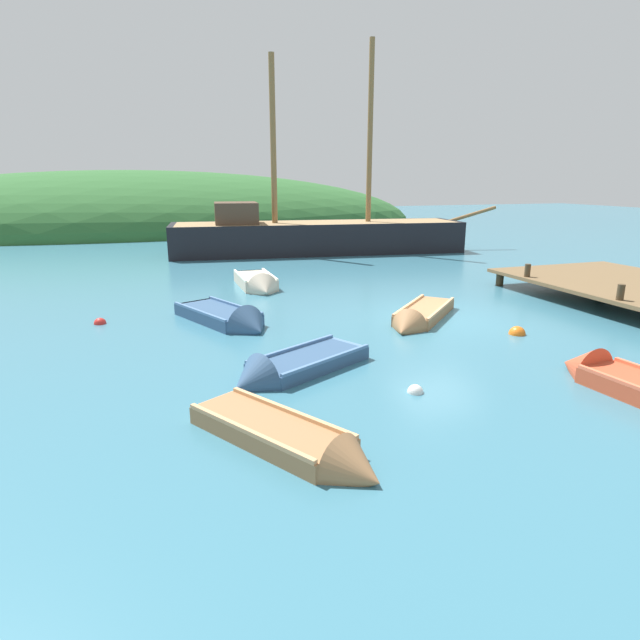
{
  "coord_description": "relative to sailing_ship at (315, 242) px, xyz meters",
  "views": [
    {
      "loc": [
        -8.04,
        -12.85,
        3.92
      ],
      "look_at": [
        -3.58,
        0.4,
        0.14
      ],
      "focal_mm": 29.22,
      "sensor_mm": 36.0,
      "label": 1
    }
  ],
  "objects": [
    {
      "name": "rowboat_center",
      "position": [
        -1.71,
        -14.7,
        -0.51
      ],
      "size": [
        3.34,
        3.31,
        0.99
      ],
      "rotation": [
        0.0,
        0.0,
        3.92
      ],
      "color": "#9E7047",
      "rests_on": "ground"
    },
    {
      "name": "buoy_red",
      "position": [
        -10.3,
        -12.02,
        -0.6
      ],
      "size": [
        0.34,
        0.34,
        0.34
      ],
      "primitive_type": "sphere",
      "color": "red",
      "rests_on": "ground"
    },
    {
      "name": "ground_plane",
      "position": [
        -0.89,
        -14.49,
        -0.6
      ],
      "size": [
        120.0,
        120.0,
        0.0
      ],
      "primitive_type": "plane",
      "color": "teal"
    },
    {
      "name": "shore_hill",
      "position": [
        -9.56,
        19.18,
        -0.6
      ],
      "size": [
        49.52,
        21.62,
        9.33
      ],
      "primitive_type": "ellipsoid",
      "color": "#2D602D",
      "rests_on": "ground"
    },
    {
      "name": "rowboat_portside",
      "position": [
        -6.85,
        -13.26,
        -0.49
      ],
      "size": [
        2.53,
        3.74,
        1.19
      ],
      "rotation": [
        0.0,
        0.0,
        5.12
      ],
      "color": "#335175",
      "rests_on": "ground"
    },
    {
      "name": "rowboat_near_dock",
      "position": [
        -7.04,
        -20.61,
        -0.51
      ],
      "size": [
        2.58,
        3.48,
        0.94
      ],
      "rotation": [
        0.0,
        0.0,
        5.24
      ],
      "color": "#9E7047",
      "rests_on": "ground"
    },
    {
      "name": "buoy_white",
      "position": [
        -4.27,
        -19.2,
        -0.6
      ],
      "size": [
        0.31,
        0.31,
        0.31
      ],
      "primitive_type": "sphere",
      "color": "white",
      "rests_on": "ground"
    },
    {
      "name": "rowboat_far",
      "position": [
        -0.36,
        -20.62,
        -0.49
      ],
      "size": [
        1.47,
        3.96,
        1.07
      ],
      "rotation": [
        0.0,
        0.0,
        1.67
      ],
      "color": "#C64C2D",
      "rests_on": "ground"
    },
    {
      "name": "rowboat_outer_right",
      "position": [
        -6.32,
        -17.52,
        -0.52
      ],
      "size": [
        3.47,
        2.54,
        1.11
      ],
      "rotation": [
        0.0,
        0.0,
        3.62
      ],
      "color": "#335175",
      "rests_on": "ground"
    },
    {
      "name": "dock",
      "position": [
        6.33,
        -14.49,
        -0.08
      ],
      "size": [
        5.73,
        7.7,
        1.66
      ],
      "color": "brown",
      "rests_on": "ground"
    },
    {
      "name": "rowboat_outer_left",
      "position": [
        -5.06,
        -8.65,
        -0.45
      ],
      "size": [
        1.23,
        3.25,
        1.15
      ],
      "rotation": [
        0.0,
        0.0,
        4.71
      ],
      "color": "beige",
      "rests_on": "ground"
    },
    {
      "name": "sailing_ship",
      "position": [
        0.0,
        0.0,
        0.0
      ],
      "size": [
        18.53,
        5.42,
        11.74
      ],
      "rotation": [
        0.0,
        0.0,
        -0.12
      ],
      "color": "black",
      "rests_on": "ground"
    },
    {
      "name": "buoy_orange",
      "position": [
        0.13,
        -16.62,
        -0.6
      ],
      "size": [
        0.43,
        0.43,
        0.43
      ],
      "primitive_type": "sphere",
      "color": "orange",
      "rests_on": "ground"
    }
  ]
}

